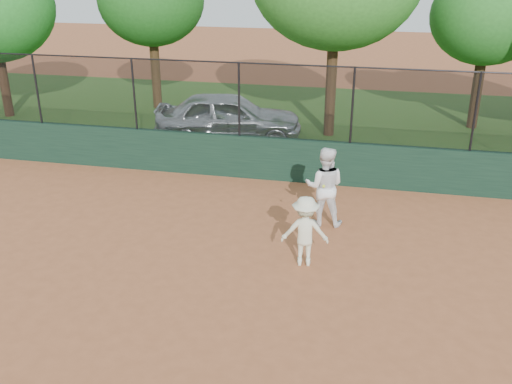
% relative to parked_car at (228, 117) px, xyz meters
% --- Properties ---
extents(ground, '(80.00, 80.00, 0.00)m').
position_rel_parked_car_xyz_m(ground, '(1.66, -9.13, -0.82)').
color(ground, '#A65B35').
rests_on(ground, ground).
extents(back_wall, '(26.00, 0.20, 1.20)m').
position_rel_parked_car_xyz_m(back_wall, '(1.66, -3.13, -0.22)').
color(back_wall, '#163122').
rests_on(back_wall, ground).
extents(grass_strip, '(36.00, 12.00, 0.01)m').
position_rel_parked_car_xyz_m(grass_strip, '(1.66, 2.87, -0.82)').
color(grass_strip, '#254916').
rests_on(grass_strip, ground).
extents(parked_car, '(5.09, 2.84, 1.64)m').
position_rel_parked_car_xyz_m(parked_car, '(0.00, 0.00, 0.00)').
color(parked_car, '#B7BDC1').
rests_on(parked_car, ground).
extents(player_second, '(0.92, 0.73, 1.85)m').
position_rel_parked_car_xyz_m(player_second, '(3.77, -5.64, 0.11)').
color(player_second, white).
rests_on(player_second, ground).
extents(player_main, '(1.01, 0.66, 1.84)m').
position_rel_parked_car_xyz_m(player_main, '(3.60, -7.59, -0.09)').
color(player_main, beige).
rests_on(player_main, ground).
extents(fence_assembly, '(26.00, 0.06, 2.00)m').
position_rel_parked_car_xyz_m(fence_assembly, '(1.63, -3.13, 1.42)').
color(fence_assembly, black).
rests_on(fence_assembly, back_wall).
extents(tree_3, '(3.81, 3.46, 5.52)m').
position_rel_parked_car_xyz_m(tree_3, '(8.15, 3.44, 3.04)').
color(tree_3, '#3A2513').
rests_on(tree_3, ground).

